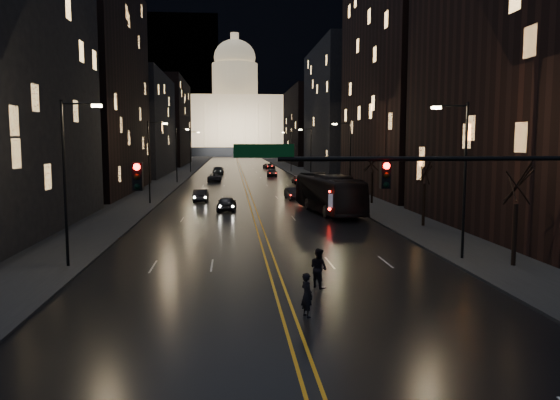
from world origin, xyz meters
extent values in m
plane|color=black|center=(0.00, 0.00, 0.00)|extent=(900.00, 900.00, 0.00)
cube|color=black|center=(0.00, 130.00, 0.01)|extent=(20.00, 320.00, 0.02)
cube|color=black|center=(-14.00, 130.00, 0.08)|extent=(8.00, 320.00, 0.16)
cube|color=black|center=(14.00, 130.00, 0.08)|extent=(8.00, 320.00, 0.16)
cube|color=orange|center=(0.00, 130.00, 0.03)|extent=(0.62, 320.00, 0.01)
cube|color=black|center=(-21.00, 54.00, 14.00)|extent=(12.00, 30.00, 28.00)
cube|color=black|center=(-21.00, 92.00, 10.00)|extent=(12.00, 34.00, 20.00)
cube|color=black|center=(-21.00, 140.00, 12.00)|extent=(12.00, 40.00, 24.00)
cube|color=black|center=(21.00, 20.00, 12.00)|extent=(12.00, 26.00, 24.00)
cube|color=black|center=(21.00, 50.00, 19.00)|extent=(12.00, 30.00, 38.00)
cube|color=black|center=(21.00, 92.00, 13.00)|extent=(12.00, 34.00, 26.00)
cube|color=black|center=(21.00, 140.00, 11.00)|extent=(12.00, 40.00, 22.00)
cube|color=black|center=(40.00, 380.00, 65.00)|extent=(520.00, 60.00, 130.00)
cube|color=black|center=(0.00, 250.00, 2.00)|extent=(90.00, 50.00, 4.00)
cube|color=#FFD293|center=(0.00, 250.00, 16.00)|extent=(80.00, 36.00, 24.00)
cylinder|color=beige|center=(0.00, 250.00, 36.00)|extent=(22.00, 22.00, 16.00)
ellipsoid|color=beige|center=(0.00, 250.00, 47.00)|extent=(20.00, 20.00, 17.00)
cylinder|color=#FFD293|center=(0.00, 250.00, 55.50)|extent=(4.00, 4.00, 6.00)
cylinder|color=black|center=(5.50, 0.00, 6.20)|extent=(12.00, 0.18, 0.18)
cube|color=black|center=(-5.50, 0.00, 5.60)|extent=(0.35, 0.30, 1.00)
cube|color=black|center=(3.50, 0.00, 5.60)|extent=(0.35, 0.30, 1.00)
sphere|color=#FF0705|center=(-5.50, -0.18, 5.95)|extent=(0.24, 0.24, 0.24)
sphere|color=#FF0705|center=(3.50, -0.18, 5.95)|extent=(0.24, 0.24, 0.24)
cube|color=#053F14|center=(-1.00, 0.00, 6.50)|extent=(2.20, 0.06, 0.50)
cylinder|color=black|center=(11.00, 10.00, 4.50)|extent=(0.16, 0.16, 9.00)
cylinder|color=black|center=(10.10, 10.00, 8.80)|extent=(1.80, 0.10, 0.10)
cube|color=#FFDF99|center=(9.20, 10.00, 8.70)|extent=(0.50, 0.25, 0.15)
cylinder|color=black|center=(-11.00, 10.00, 4.50)|extent=(0.16, 0.16, 9.00)
cylinder|color=black|center=(-10.10, 10.00, 8.80)|extent=(1.80, 0.10, 0.10)
cube|color=#FFDF99|center=(-9.20, 10.00, 8.70)|extent=(0.50, 0.25, 0.15)
cylinder|color=black|center=(11.00, 40.00, 4.50)|extent=(0.16, 0.16, 9.00)
cylinder|color=black|center=(10.10, 40.00, 8.80)|extent=(1.80, 0.10, 0.10)
cube|color=#FFDF99|center=(9.20, 40.00, 8.70)|extent=(0.50, 0.25, 0.15)
cylinder|color=black|center=(-11.00, 40.00, 4.50)|extent=(0.16, 0.16, 9.00)
cylinder|color=black|center=(-10.10, 40.00, 8.80)|extent=(1.80, 0.10, 0.10)
cube|color=#FFDF99|center=(-9.20, 40.00, 8.70)|extent=(0.50, 0.25, 0.15)
cylinder|color=black|center=(11.00, 70.00, 4.50)|extent=(0.16, 0.16, 9.00)
cylinder|color=black|center=(10.10, 70.00, 8.80)|extent=(1.80, 0.10, 0.10)
cube|color=#FFDF99|center=(9.20, 70.00, 8.70)|extent=(0.50, 0.25, 0.15)
cylinder|color=black|center=(-11.00, 70.00, 4.50)|extent=(0.16, 0.16, 9.00)
cylinder|color=black|center=(-10.10, 70.00, 8.80)|extent=(1.80, 0.10, 0.10)
cube|color=#FFDF99|center=(-9.20, 70.00, 8.70)|extent=(0.50, 0.25, 0.15)
cylinder|color=black|center=(11.00, 100.00, 4.50)|extent=(0.16, 0.16, 9.00)
cylinder|color=black|center=(10.10, 100.00, 8.80)|extent=(1.80, 0.10, 0.10)
cube|color=#FFDF99|center=(9.20, 100.00, 8.70)|extent=(0.50, 0.25, 0.15)
cylinder|color=black|center=(-11.00, 100.00, 4.50)|extent=(0.16, 0.16, 9.00)
cylinder|color=black|center=(-10.10, 100.00, 8.80)|extent=(1.80, 0.10, 0.10)
cube|color=#FFDF99|center=(-9.20, 100.00, 8.70)|extent=(0.50, 0.25, 0.15)
cylinder|color=black|center=(13.00, 8.00, 1.75)|extent=(0.24, 0.24, 3.50)
cylinder|color=black|center=(13.00, 22.00, 1.75)|extent=(0.24, 0.24, 3.50)
cylinder|color=black|center=(13.00, 38.00, 1.75)|extent=(0.24, 0.24, 3.50)
imported|color=black|center=(7.09, 31.60, 1.84)|extent=(4.85, 13.48, 3.67)
imported|color=black|center=(-2.67, 33.72, 0.74)|extent=(2.10, 4.46, 1.48)
imported|color=black|center=(-5.64, 42.24, 0.72)|extent=(1.61, 4.38, 1.43)
imported|color=black|center=(-5.04, 73.50, 0.68)|extent=(2.33, 4.95, 1.37)
imported|color=black|center=(-4.85, 93.75, 0.80)|extent=(2.28, 5.54, 1.60)
imported|color=black|center=(5.05, 43.54, 0.69)|extent=(1.88, 4.34, 1.39)
imported|color=black|center=(8.50, 66.77, 0.72)|extent=(1.89, 4.30, 1.44)
imported|color=black|center=(5.66, 85.11, 0.72)|extent=(2.32, 5.06, 1.43)
imported|color=black|center=(7.08, 113.71, 0.70)|extent=(2.99, 5.34, 1.41)
imported|color=black|center=(0.71, 0.79, 0.88)|extent=(0.65, 0.76, 1.77)
imported|color=black|center=(1.85, 5.00, 0.94)|extent=(0.93, 1.04, 1.88)
camera|label=1|loc=(-2.18, -19.75, 6.86)|focal=35.00mm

